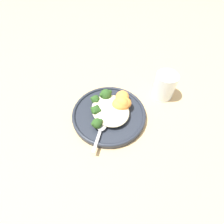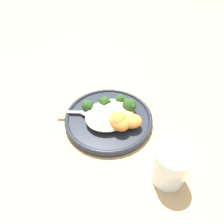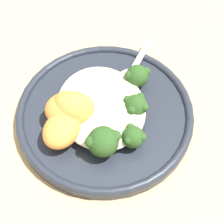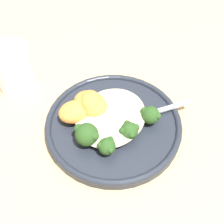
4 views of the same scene
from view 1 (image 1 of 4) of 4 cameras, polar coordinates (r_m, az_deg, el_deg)
name	(u,v)px [view 1 (image 1 of 4)]	position (r m, az deg, el deg)	size (l,w,h in m)	color
ground_plane	(106,118)	(0.60, -2.10, -1.83)	(4.00, 4.00, 0.00)	tan
plate	(109,114)	(0.60, -1.11, -0.55)	(0.25, 0.25, 0.02)	#232833
quinoa_mound	(110,110)	(0.58, -0.61, 0.77)	(0.14, 0.12, 0.02)	beige
broccoli_stalk_0	(107,97)	(0.61, -1.77, 5.04)	(0.11, 0.05, 0.04)	#8EB25B
broccoli_stalk_1	(99,102)	(0.60, -4.30, 3.29)	(0.10, 0.06, 0.03)	#8EB25B
broccoli_stalk_2	(99,111)	(0.58, -4.25, 0.44)	(0.05, 0.08, 0.03)	#8EB25B
broccoli_stalk_3	(103,119)	(0.56, -2.98, -2.31)	(0.06, 0.12, 0.03)	#8EB25B
sweet_potato_chunk_0	(122,97)	(0.61, 3.32, 4.83)	(0.06, 0.05, 0.03)	orange
sweet_potato_chunk_1	(122,105)	(0.59, 3.40, 2.44)	(0.07, 0.05, 0.04)	orange
sweet_potato_chunk_2	(122,104)	(0.59, 3.23, 2.77)	(0.05, 0.04, 0.05)	orange
spoon	(101,128)	(0.55, -3.57, -5.15)	(0.10, 0.09, 0.01)	#B7B7BC
water_glass	(165,86)	(0.66, 17.05, 8.02)	(0.08, 0.08, 0.10)	silver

